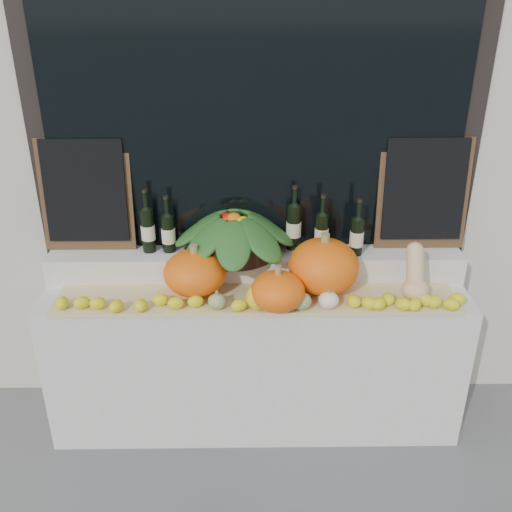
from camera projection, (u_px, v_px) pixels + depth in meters
storefront_facade at (254, 11)px, 3.17m from camera, size 7.00×0.94×4.50m
display_sill at (256, 356)px, 3.31m from camera, size 2.30×0.55×0.88m
rear_tier at (255, 264)px, 3.21m from camera, size 2.30×0.25×0.16m
straw_bedding at (256, 299)px, 3.00m from camera, size 2.10×0.32×0.02m
pumpkin_left at (195, 273)px, 2.98m from camera, size 0.44×0.44×0.24m
pumpkin_right at (324, 266)px, 2.99m from camera, size 0.42×0.42×0.29m
pumpkin_center at (278, 291)px, 2.84m from camera, size 0.33×0.33×0.20m
butternut_squash at (415, 276)px, 2.94m from camera, size 0.14×0.20×0.29m
decorative_gourds at (276, 299)px, 2.87m from camera, size 0.66×0.12×0.16m
lemon_heap at (256, 302)px, 2.88m from camera, size 2.20×0.16×0.06m
produce_bowl at (234, 233)px, 3.11m from camera, size 0.71×0.71×0.25m
wine_bottle_far_left at (148, 230)px, 3.13m from camera, size 0.08×0.08×0.36m
wine_bottle_near_left at (168, 233)px, 3.14m from camera, size 0.08×0.08×0.33m
wine_bottle_tall at (294, 226)px, 3.16m from camera, size 0.08×0.08×0.37m
wine_bottle_near_right at (322, 233)px, 3.12m from camera, size 0.08×0.08×0.34m
wine_bottle_far_right at (357, 236)px, 3.10m from camera, size 0.08×0.08×0.32m
chalkboard_left at (86, 193)px, 3.08m from camera, size 0.50×0.09×0.62m
chalkboard_right at (424, 192)px, 3.11m from camera, size 0.50×0.09×0.62m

